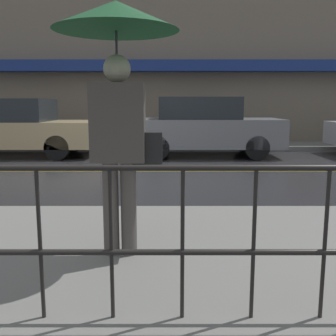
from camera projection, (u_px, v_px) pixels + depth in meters
The scene contains 8 objects.
ground_plane at pixel (112, 171), 8.30m from camera, with size 80.00×80.00×0.00m, color #262628.
sidewalk_near at pixel (38, 255), 3.51m from camera, with size 28.00×2.83×0.14m.
sidewalk_far at pixel (130, 146), 12.47m from camera, with size 28.00×1.64×0.14m.
lane_marking at pixel (112, 171), 8.30m from camera, with size 25.20×0.12×0.01m.
building_storefront at pixel (131, 45), 12.87m from camera, with size 28.00×0.85×6.70m.
pedestrian at pixel (116, 61), 3.09m from camera, with size 0.99×0.99×2.05m.
car_tan at pixel (10, 127), 10.56m from camera, with size 4.49×1.83×1.54m.
car_grey at pixel (202, 127), 10.58m from camera, with size 4.05×1.79×1.58m.
Camera 1 is at (1.16, -8.18, 1.41)m, focal length 42.00 mm.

